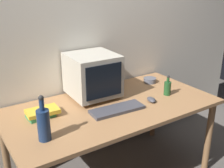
# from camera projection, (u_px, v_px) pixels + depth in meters

# --- Properties ---
(back_wall) EXTENTS (4.00, 0.08, 2.50)m
(back_wall) POSITION_uv_depth(u_px,v_px,m) (81.00, 29.00, 2.39)
(back_wall) COLOR silver
(back_wall) RESTS_ON ground
(desk) EXTENTS (1.68, 0.85, 0.71)m
(desk) POSITION_uv_depth(u_px,v_px,m) (112.00, 114.00, 2.23)
(desk) COLOR #9E7047
(desk) RESTS_ON ground
(crt_monitor) EXTENTS (0.39, 0.40, 0.37)m
(crt_monitor) POSITION_uv_depth(u_px,v_px,m) (93.00, 75.00, 2.29)
(crt_monitor) COLOR #B2AD9E
(crt_monitor) RESTS_ON desk
(keyboard) EXTENTS (0.43, 0.18, 0.02)m
(keyboard) POSITION_uv_depth(u_px,v_px,m) (117.00, 109.00, 2.11)
(keyboard) COLOR #3F3F47
(keyboard) RESTS_ON desk
(computer_mouse) EXTENTS (0.08, 0.11, 0.04)m
(computer_mouse) POSITION_uv_depth(u_px,v_px,m) (151.00, 100.00, 2.26)
(computer_mouse) COLOR #3F3F47
(computer_mouse) RESTS_ON desk
(bottle_tall) EXTENTS (0.08, 0.08, 0.30)m
(bottle_tall) POSITION_uv_depth(u_px,v_px,m) (44.00, 124.00, 1.70)
(bottle_tall) COLOR navy
(bottle_tall) RESTS_ON desk
(bottle_short) EXTENTS (0.06, 0.06, 0.18)m
(bottle_short) POSITION_uv_depth(u_px,v_px,m) (167.00, 88.00, 2.38)
(bottle_short) COLOR #1E4C23
(bottle_short) RESTS_ON desk
(book_stack) EXTENTS (0.24, 0.15, 0.06)m
(book_stack) POSITION_uv_depth(u_px,v_px,m) (42.00, 113.00, 2.01)
(book_stack) COLOR #33894C
(book_stack) RESTS_ON desk
(cd_spindle) EXTENTS (0.12, 0.12, 0.04)m
(cd_spindle) POSITION_uv_depth(u_px,v_px,m) (150.00, 80.00, 2.68)
(cd_spindle) COLOR #595B66
(cd_spindle) RESTS_ON desk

